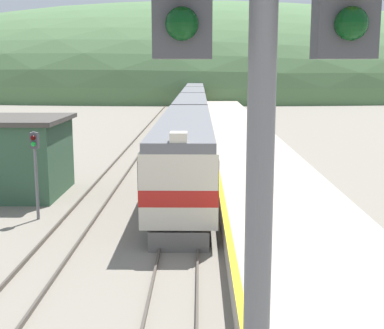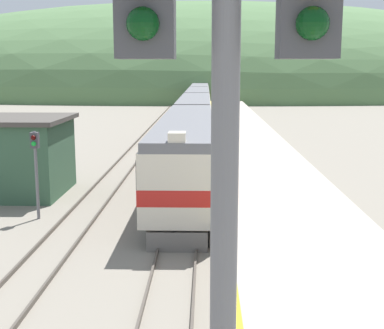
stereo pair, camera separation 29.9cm
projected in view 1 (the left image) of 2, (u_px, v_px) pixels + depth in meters
track_main at (194, 120)px, 70.51m from camera, size 1.52×180.00×0.16m
track_siding at (158, 120)px, 70.58m from camera, size 1.52×180.00×0.16m
platform at (240, 136)px, 50.70m from camera, size 5.89×140.00×0.96m
distant_hills at (197, 94)px, 142.57m from camera, size 205.90×92.66×46.93m
station_shed at (11, 156)px, 28.97m from camera, size 5.97×5.90×4.22m
express_train_lead_car at (185, 152)px, 29.45m from camera, size 3.00×20.50×4.49m
carriage_second at (191, 118)px, 50.02m from camera, size 2.99×19.08×4.13m
carriage_third at (194, 104)px, 69.66m from camera, size 2.99×19.08×4.13m
carriage_fourth at (195, 96)px, 89.30m from camera, size 2.99×19.08×4.13m
signal_mast_main at (259, 204)px, 3.84m from camera, size 2.20×0.42×8.89m
signal_post_siding at (35, 157)px, 23.89m from camera, size 0.36×0.42×4.04m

